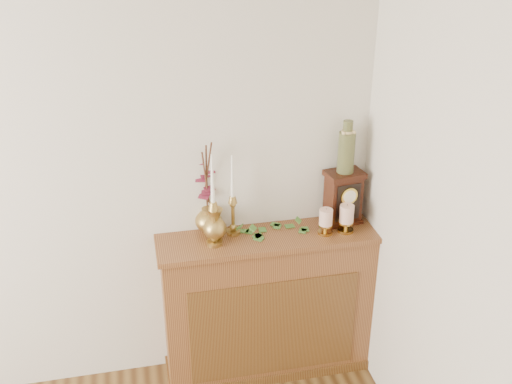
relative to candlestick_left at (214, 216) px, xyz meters
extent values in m
cube|color=brown|center=(0.30, 0.03, -0.65)|extent=(1.20, 0.30, 0.90)
cube|color=brown|center=(0.30, -0.12, -0.70)|extent=(0.96, 0.01, 0.63)
cube|color=brown|center=(0.30, 0.03, -0.19)|extent=(1.24, 0.34, 0.03)
cube|color=brown|center=(0.30, 0.03, -1.07)|extent=(1.23, 0.33, 0.06)
cylinder|color=#A37F41|center=(0.00, 0.00, -0.16)|extent=(0.09, 0.09, 0.02)
sphere|color=#A37F41|center=(0.00, 0.00, -0.13)|extent=(0.05, 0.05, 0.05)
cylinder|color=#A37F41|center=(0.00, 0.00, -0.05)|extent=(0.02, 0.02, 0.15)
sphere|color=#A37F41|center=(0.00, 0.00, 0.03)|extent=(0.04, 0.04, 0.04)
cone|color=#A37F41|center=(0.00, 0.00, 0.06)|extent=(0.06, 0.06, 0.04)
cone|color=white|center=(0.00, 0.00, 0.21)|extent=(0.02, 0.02, 0.27)
cylinder|color=#A37F41|center=(0.12, 0.09, -0.16)|extent=(0.08, 0.08, 0.02)
sphere|color=#A37F41|center=(0.12, 0.09, -0.13)|extent=(0.04, 0.04, 0.04)
cylinder|color=#A37F41|center=(0.12, 0.09, -0.06)|extent=(0.02, 0.02, 0.14)
sphere|color=#A37F41|center=(0.12, 0.09, 0.01)|extent=(0.04, 0.04, 0.04)
cone|color=#A37F41|center=(0.12, 0.09, 0.04)|extent=(0.05, 0.05, 0.04)
cone|color=white|center=(0.12, 0.09, 0.18)|extent=(0.02, 0.02, 0.24)
cylinder|color=#A37F41|center=(0.01, 0.02, -0.16)|extent=(0.06, 0.06, 0.02)
sphere|color=#A37F41|center=(0.01, 0.02, -0.09)|extent=(0.12, 0.12, 0.12)
cone|color=#A37F41|center=(0.01, 0.02, 0.00)|extent=(0.09, 0.09, 0.06)
cylinder|color=#A37F41|center=(-0.01, 0.14, -0.17)|extent=(0.06, 0.06, 0.01)
ellipsoid|color=#A37F41|center=(-0.01, 0.14, -0.10)|extent=(0.15, 0.15, 0.13)
cylinder|color=#A37F41|center=(-0.01, 0.14, -0.04)|extent=(0.07, 0.07, 0.03)
cylinder|color=#472819|center=(-0.01, 0.15, 0.14)|extent=(0.05, 0.09, 0.36)
cylinder|color=#472819|center=(-0.01, 0.15, 0.16)|extent=(0.01, 0.08, 0.39)
cylinder|color=#472819|center=(-0.01, 0.15, 0.18)|extent=(0.05, 0.13, 0.41)
cylinder|color=gold|center=(0.62, -0.01, -0.16)|extent=(0.08, 0.08, 0.01)
cylinder|color=gold|center=(0.62, -0.01, -0.14)|extent=(0.02, 0.02, 0.04)
cylinder|color=gold|center=(0.62, -0.01, -0.12)|extent=(0.08, 0.08, 0.01)
cylinder|color=#FFEDC7|center=(0.62, -0.01, -0.07)|extent=(0.07, 0.07, 0.09)
cylinder|color=#472819|center=(0.62, -0.01, -0.02)|extent=(0.00, 0.00, 0.01)
cylinder|color=gold|center=(0.74, -0.02, -0.16)|extent=(0.09, 0.09, 0.02)
cylinder|color=gold|center=(0.74, -0.02, -0.14)|extent=(0.02, 0.02, 0.04)
cylinder|color=gold|center=(0.74, -0.02, -0.11)|extent=(0.08, 0.08, 0.01)
cylinder|color=#FFEDC7|center=(0.74, -0.02, -0.06)|extent=(0.08, 0.08, 0.10)
cylinder|color=#472819|center=(0.74, -0.02, 0.00)|extent=(0.00, 0.00, 0.01)
cube|color=#3F722B|center=(0.39, 0.05, -0.17)|extent=(0.05, 0.06, 0.00)
cube|color=#3F722B|center=(0.16, 0.01, -0.17)|extent=(0.07, 0.06, 0.00)
cube|color=#3F722B|center=(0.17, -0.02, -0.17)|extent=(0.05, 0.06, 0.00)
cube|color=#3F722B|center=(0.25, 0.13, -0.17)|extent=(0.05, 0.04, 0.00)
cube|color=#3F722B|center=(0.41, 0.13, -0.17)|extent=(0.05, 0.06, 0.00)
cube|color=#3F722B|center=(0.39, -0.02, -0.17)|extent=(0.05, 0.06, 0.00)
cube|color=#3F722B|center=(0.36, 0.00, -0.17)|extent=(0.06, 0.07, 0.00)
cube|color=#3F722B|center=(0.45, 0.04, -0.17)|extent=(0.07, 0.06, 0.00)
cube|color=#3F722B|center=(0.14, 0.13, -0.17)|extent=(0.06, 0.07, 0.00)
cube|color=#3F722B|center=(0.15, -0.02, -0.17)|extent=(0.07, 0.06, 0.00)
cube|color=#3F722B|center=(0.53, 0.00, -0.17)|extent=(0.06, 0.06, 0.00)
cube|color=#3F722B|center=(0.15, 0.07, -0.12)|extent=(0.05, 0.05, 0.03)
cube|color=#3F722B|center=(0.21, 0.01, -0.10)|extent=(0.05, 0.05, 0.03)
cube|color=#3F722B|center=(0.48, 0.06, -0.11)|extent=(0.05, 0.05, 0.03)
cube|color=#36150A|center=(0.75, 0.10, -0.16)|extent=(0.23, 0.17, 0.02)
cube|color=#36150A|center=(0.75, 0.10, -0.03)|extent=(0.20, 0.15, 0.27)
cube|color=#36150A|center=(0.75, 0.10, 0.13)|extent=(0.23, 0.17, 0.03)
cube|color=black|center=(0.76, 0.04, -0.02)|extent=(0.14, 0.03, 0.22)
cylinder|color=gold|center=(0.76, 0.03, 0.02)|extent=(0.10, 0.02, 0.10)
cylinder|color=silver|center=(0.76, 0.03, 0.02)|extent=(0.07, 0.01, 0.07)
sphere|color=gold|center=(0.76, 0.04, -0.09)|extent=(0.03, 0.03, 0.03)
cylinder|color=#1B3627|center=(0.75, 0.10, 0.26)|extent=(0.09, 0.09, 0.23)
cylinder|color=#1B3627|center=(0.75, 0.10, 0.40)|extent=(0.05, 0.05, 0.08)
cylinder|color=#D1B578|center=(0.75, 0.10, 0.38)|extent=(0.07, 0.07, 0.02)
camera|label=1|loc=(-0.37, -2.75, 1.49)|focal=42.00mm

